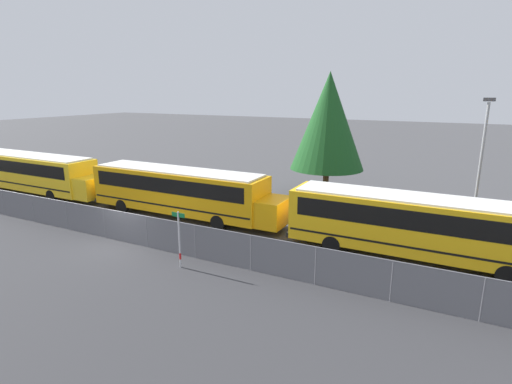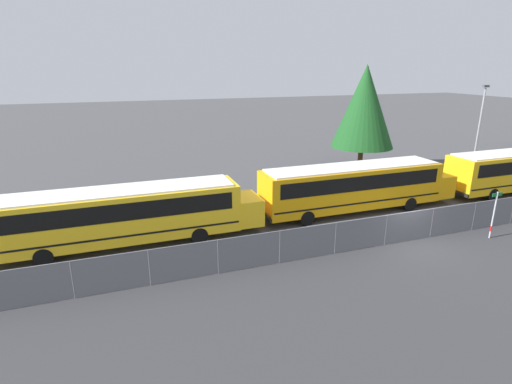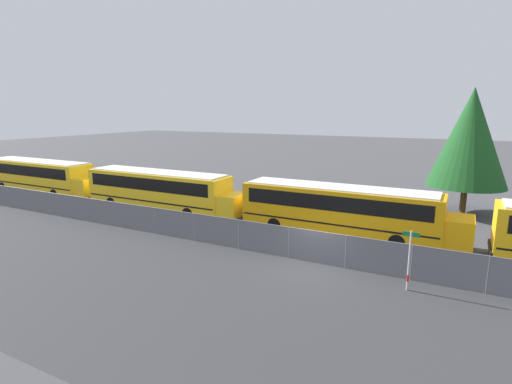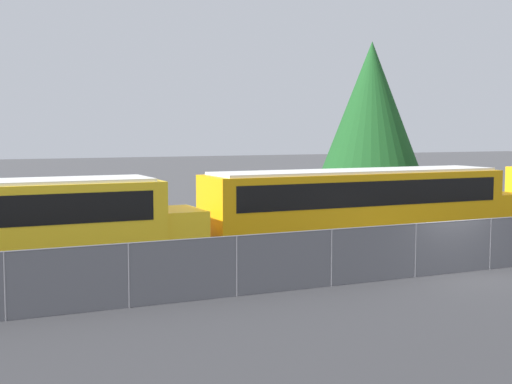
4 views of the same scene
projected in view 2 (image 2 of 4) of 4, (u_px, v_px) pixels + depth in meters
The scene contains 8 objects.
ground_plane at pixel (407, 241), 21.66m from camera, with size 200.00×200.00×0.00m, color #424244.
road_strip at pixel (507, 299), 16.27m from camera, with size 145.72×12.00×0.01m.
fence at pixel (409, 226), 21.39m from camera, with size 111.79×0.07×1.70m.
school_bus_2 at pixel (129, 212), 20.75m from camera, with size 13.60×2.57×3.08m.
school_bus_3 at pixel (356, 184), 25.60m from camera, with size 13.60×2.57×3.08m.
street_sign at pixel (494, 214), 21.61m from camera, with size 0.70×0.09×2.67m.
light_pole at pixel (480, 124), 35.65m from camera, with size 0.60×0.24×7.50m.
tree_1 at pixel (364, 107), 34.90m from camera, with size 5.49×5.49×9.26m.
Camera 2 is at (-14.45, -15.90, 9.06)m, focal length 28.00 mm.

